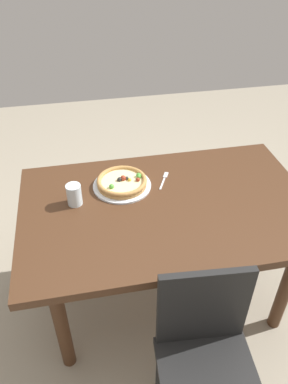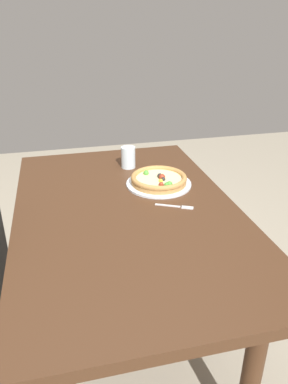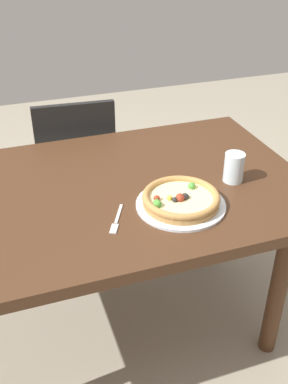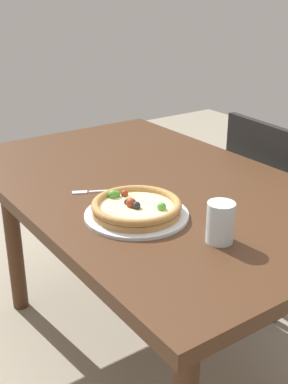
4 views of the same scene
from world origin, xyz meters
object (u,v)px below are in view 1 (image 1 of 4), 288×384
object	(u,v)px
pizza	(122,182)
fork	(164,179)
chair_near	(206,358)
dining_table	(167,218)
plate	(122,186)
drinking_glass	(74,195)

from	to	relation	value
pizza	fork	xyz separation A→B (m)	(0.24, 0.02, -0.03)
chair_near	fork	bearing A→B (deg)	-87.35
pizza	fork	world-z (taller)	pizza
dining_table	plate	distance (m)	0.30
chair_near	fork	world-z (taller)	chair_near
fork	plate	bearing A→B (deg)	120.38
plate	dining_table	bearing A→B (deg)	-43.96
chair_near	plate	world-z (taller)	chair_near
chair_near	plate	distance (m)	0.94
drinking_glass	pizza	bearing A→B (deg)	20.89
chair_near	drinking_glass	size ratio (longest dim) A/B	7.71
drinking_glass	plate	bearing A→B (deg)	20.95
fork	drinking_glass	bearing A→B (deg)	129.39
pizza	drinking_glass	world-z (taller)	drinking_glass
chair_near	drinking_glass	world-z (taller)	chair_near
pizza	fork	size ratio (longest dim) A/B	1.73
dining_table	fork	size ratio (longest dim) A/B	9.57
plate	pizza	world-z (taller)	pizza
plate	fork	bearing A→B (deg)	4.09
chair_near	drinking_glass	xyz separation A→B (m)	(-0.46, 0.78, 0.32)
pizza	drinking_glass	xyz separation A→B (m)	(-0.26, -0.10, 0.03)
chair_near	dining_table	bearing A→B (deg)	-85.02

